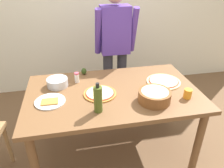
{
  "coord_description": "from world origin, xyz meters",
  "views": [
    {
      "loc": [
        -0.35,
        -1.69,
        1.8
      ],
      "look_at": [
        0.0,
        0.05,
        0.81
      ],
      "focal_mm": 34.68,
      "sensor_mm": 36.0,
      "label": 1
    }
  ],
  "objects_px": {
    "pizza_raw_on_board": "(163,81)",
    "pizza_cooked_on_tray": "(100,93)",
    "mixing_bowl_steel": "(57,82)",
    "avocado": "(84,71)",
    "dining_table": "(113,99)",
    "olive_oil_bottle": "(98,99)",
    "salt_shaker": "(77,78)",
    "plate_with_slice": "(50,101)",
    "popcorn_bowl": "(155,95)",
    "person_cook": "(115,45)",
    "cup_orange": "(188,94)"
  },
  "relations": [
    {
      "from": "pizza_raw_on_board",
      "to": "pizza_cooked_on_tray",
      "type": "height_order",
      "value": "same"
    },
    {
      "from": "mixing_bowl_steel",
      "to": "avocado",
      "type": "xyz_separation_m",
      "value": [
        0.27,
        0.21,
        -0.01
      ]
    },
    {
      "from": "dining_table",
      "to": "olive_oil_bottle",
      "type": "relative_size",
      "value": 6.25
    },
    {
      "from": "pizza_raw_on_board",
      "to": "salt_shaker",
      "type": "relative_size",
      "value": 3.19
    },
    {
      "from": "plate_with_slice",
      "to": "avocado",
      "type": "height_order",
      "value": "avocado"
    },
    {
      "from": "popcorn_bowl",
      "to": "avocado",
      "type": "bearing_deg",
      "value": 130.36
    },
    {
      "from": "avocado",
      "to": "olive_oil_bottle",
      "type": "bearing_deg",
      "value": -85.34
    },
    {
      "from": "popcorn_bowl",
      "to": "dining_table",
      "type": "bearing_deg",
      "value": 143.43
    },
    {
      "from": "dining_table",
      "to": "mixing_bowl_steel",
      "type": "height_order",
      "value": "mixing_bowl_steel"
    },
    {
      "from": "plate_with_slice",
      "to": "mixing_bowl_steel",
      "type": "xyz_separation_m",
      "value": [
        0.06,
        0.28,
        0.03
      ]
    },
    {
      "from": "pizza_cooked_on_tray",
      "to": "avocado",
      "type": "distance_m",
      "value": 0.45
    },
    {
      "from": "pizza_raw_on_board",
      "to": "pizza_cooked_on_tray",
      "type": "xyz_separation_m",
      "value": [
        -0.66,
        -0.1,
        -0.0
      ]
    },
    {
      "from": "olive_oil_bottle",
      "to": "pizza_cooked_on_tray",
      "type": "bearing_deg",
      "value": 78.72
    },
    {
      "from": "plate_with_slice",
      "to": "popcorn_bowl",
      "type": "xyz_separation_m",
      "value": [
        0.88,
        -0.16,
        0.05
      ]
    },
    {
      "from": "mixing_bowl_steel",
      "to": "olive_oil_bottle",
      "type": "distance_m",
      "value": 0.59
    },
    {
      "from": "pizza_cooked_on_tray",
      "to": "plate_with_slice",
      "type": "distance_m",
      "value": 0.44
    },
    {
      "from": "dining_table",
      "to": "olive_oil_bottle",
      "type": "height_order",
      "value": "olive_oil_bottle"
    },
    {
      "from": "dining_table",
      "to": "pizza_raw_on_board",
      "type": "relative_size",
      "value": 4.74
    },
    {
      "from": "person_cook",
      "to": "dining_table",
      "type": "bearing_deg",
      "value": -103.39
    },
    {
      "from": "olive_oil_bottle",
      "to": "cup_orange",
      "type": "xyz_separation_m",
      "value": [
        0.8,
        0.04,
        -0.07
      ]
    },
    {
      "from": "dining_table",
      "to": "popcorn_bowl",
      "type": "relative_size",
      "value": 5.71
    },
    {
      "from": "pizza_cooked_on_tray",
      "to": "popcorn_bowl",
      "type": "height_order",
      "value": "popcorn_bowl"
    },
    {
      "from": "mixing_bowl_steel",
      "to": "salt_shaker",
      "type": "xyz_separation_m",
      "value": [
        0.19,
        0.04,
        0.01
      ]
    },
    {
      "from": "cup_orange",
      "to": "person_cook",
      "type": "bearing_deg",
      "value": 113.86
    },
    {
      "from": "pizza_cooked_on_tray",
      "to": "mixing_bowl_steel",
      "type": "bearing_deg",
      "value": 148.79
    },
    {
      "from": "dining_table",
      "to": "pizza_cooked_on_tray",
      "type": "xyz_separation_m",
      "value": [
        -0.13,
        -0.03,
        0.1
      ]
    },
    {
      "from": "salt_shaker",
      "to": "cup_orange",
      "type": "bearing_deg",
      "value": -27.21
    },
    {
      "from": "dining_table",
      "to": "olive_oil_bottle",
      "type": "xyz_separation_m",
      "value": [
        -0.18,
        -0.28,
        0.2
      ]
    },
    {
      "from": "pizza_raw_on_board",
      "to": "person_cook",
      "type": "bearing_deg",
      "value": 117.21
    },
    {
      "from": "pizza_cooked_on_tray",
      "to": "plate_with_slice",
      "type": "xyz_separation_m",
      "value": [
        -0.44,
        -0.05,
        -0.0
      ]
    },
    {
      "from": "pizza_cooked_on_tray",
      "to": "mixing_bowl_steel",
      "type": "relative_size",
      "value": 1.5
    },
    {
      "from": "cup_orange",
      "to": "avocado",
      "type": "xyz_separation_m",
      "value": [
        -0.85,
        0.65,
        -0.01
      ]
    },
    {
      "from": "plate_with_slice",
      "to": "dining_table",
      "type": "bearing_deg",
      "value": 7.42
    },
    {
      "from": "pizza_cooked_on_tray",
      "to": "plate_with_slice",
      "type": "height_order",
      "value": "plate_with_slice"
    },
    {
      "from": "pizza_raw_on_board",
      "to": "avocado",
      "type": "xyz_separation_m",
      "value": [
        -0.77,
        0.34,
        0.03
      ]
    },
    {
      "from": "plate_with_slice",
      "to": "olive_oil_bottle",
      "type": "relative_size",
      "value": 1.02
    },
    {
      "from": "pizza_raw_on_board",
      "to": "pizza_cooked_on_tray",
      "type": "relative_size",
      "value": 1.13
    },
    {
      "from": "pizza_raw_on_board",
      "to": "pizza_cooked_on_tray",
      "type": "bearing_deg",
      "value": -171.22
    },
    {
      "from": "pizza_raw_on_board",
      "to": "plate_with_slice",
      "type": "relative_size",
      "value": 1.3
    },
    {
      "from": "person_cook",
      "to": "avocado",
      "type": "relative_size",
      "value": 23.14
    },
    {
      "from": "popcorn_bowl",
      "to": "avocado",
      "type": "xyz_separation_m",
      "value": [
        -0.55,
        0.64,
        -0.03
      ]
    },
    {
      "from": "popcorn_bowl",
      "to": "olive_oil_bottle",
      "type": "bearing_deg",
      "value": -174.38
    },
    {
      "from": "popcorn_bowl",
      "to": "pizza_raw_on_board",
      "type": "bearing_deg",
      "value": 54.54
    },
    {
      "from": "popcorn_bowl",
      "to": "cup_orange",
      "type": "distance_m",
      "value": 0.31
    },
    {
      "from": "person_cook",
      "to": "plate_with_slice",
      "type": "relative_size",
      "value": 6.23
    },
    {
      "from": "olive_oil_bottle",
      "to": "cup_orange",
      "type": "height_order",
      "value": "olive_oil_bottle"
    },
    {
      "from": "olive_oil_bottle",
      "to": "plate_with_slice",
      "type": "bearing_deg",
      "value": 152.0
    },
    {
      "from": "mixing_bowl_steel",
      "to": "cup_orange",
      "type": "height_order",
      "value": "cup_orange"
    },
    {
      "from": "olive_oil_bottle",
      "to": "avocado",
      "type": "relative_size",
      "value": 3.66
    },
    {
      "from": "dining_table",
      "to": "plate_with_slice",
      "type": "relative_size",
      "value": 6.15
    }
  ]
}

